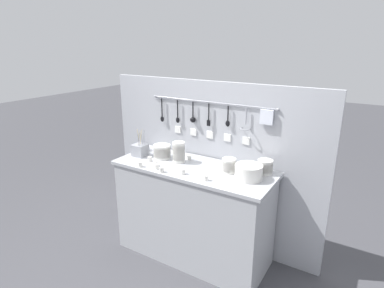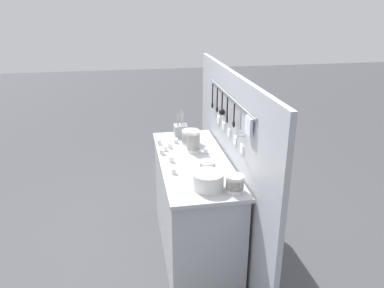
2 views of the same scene
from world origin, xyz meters
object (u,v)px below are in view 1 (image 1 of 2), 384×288
(plate_stack, at_px, (249,172))
(cup_beside_plates, at_px, (183,172))
(cup_back_right, at_px, (162,170))
(cup_mid_row, at_px, (206,178))
(cup_by_caddy, at_px, (155,164))
(cup_centre, at_px, (140,164))
(cup_edge_near, at_px, (157,167))
(bowl_stack_tall_left, at_px, (179,152))
(bowl_stack_short_front, at_px, (162,151))
(cup_front_left, at_px, (150,159))
(cutlery_caddy, at_px, (140,150))
(bowl_stack_back_corner, at_px, (229,166))
(steel_mixing_bowl, at_px, (145,149))
(cup_edge_far, at_px, (189,158))
(bowl_stack_wide_centre, at_px, (265,167))

(plate_stack, height_order, cup_beside_plates, plate_stack)
(cup_back_right, height_order, cup_mid_row, same)
(cup_by_caddy, height_order, cup_centre, same)
(cup_mid_row, bearing_deg, cup_edge_near, -178.38)
(bowl_stack_tall_left, height_order, bowl_stack_short_front, bowl_stack_tall_left)
(cup_front_left, bearing_deg, bowl_stack_tall_left, 27.38)
(cutlery_caddy, bearing_deg, cup_front_left, -22.58)
(cup_by_caddy, height_order, cup_mid_row, same)
(cup_front_left, bearing_deg, cup_mid_row, -8.96)
(cup_beside_plates, bearing_deg, cup_back_right, -161.18)
(bowl_stack_back_corner, distance_m, cup_edge_near, 0.65)
(steel_mixing_bowl, distance_m, cup_back_right, 0.63)
(cup_by_caddy, xyz_separation_m, cup_mid_row, (0.56, -0.03, 0.00))
(bowl_stack_tall_left, bearing_deg, cup_centre, -128.90)
(bowl_stack_tall_left, relative_size, steel_mixing_bowl, 1.97)
(cutlery_caddy, xyz_separation_m, cup_edge_far, (0.49, 0.16, -0.04))
(cup_centre, height_order, cup_front_left, same)
(cup_centre, bearing_deg, cup_by_caddy, 38.61)
(cup_back_right, bearing_deg, bowl_stack_back_corner, 31.34)
(bowl_stack_short_front, distance_m, cup_mid_row, 0.68)
(bowl_stack_tall_left, bearing_deg, cup_beside_plates, -49.12)
(cutlery_caddy, height_order, cup_mid_row, cutlery_caddy)
(bowl_stack_back_corner, bearing_deg, bowl_stack_short_front, -179.11)
(cup_back_right, relative_size, cup_edge_near, 1.00)
(bowl_stack_back_corner, height_order, cup_back_right, bowl_stack_back_corner)
(bowl_stack_tall_left, relative_size, bowl_stack_back_corner, 1.55)
(cup_edge_far, bearing_deg, cup_edge_near, -109.43)
(bowl_stack_short_front, xyz_separation_m, cutlery_caddy, (-0.23, -0.06, -0.01))
(cup_front_left, bearing_deg, cup_edge_near, -34.12)
(cup_centre, distance_m, cup_front_left, 0.16)
(bowl_stack_back_corner, distance_m, cup_beside_plates, 0.41)
(cup_centre, relative_size, cup_mid_row, 1.00)
(cup_by_caddy, xyz_separation_m, cup_front_left, (-0.13, 0.07, 0.00))
(bowl_stack_short_front, bearing_deg, cup_edge_far, 20.25)
(steel_mixing_bowl, distance_m, cup_centre, 0.46)
(plate_stack, distance_m, steel_mixing_bowl, 1.22)
(cup_by_caddy, distance_m, cup_centre, 0.14)
(plate_stack, relative_size, cup_front_left, 5.05)
(cup_by_caddy, distance_m, cup_back_right, 0.16)
(cup_by_caddy, relative_size, cup_back_right, 1.00)
(cup_beside_plates, xyz_separation_m, cup_back_right, (-0.18, -0.06, 0.00))
(bowl_stack_wide_centre, bearing_deg, cup_edge_near, -154.60)
(bowl_stack_wide_centre, relative_size, cup_back_right, 2.87)
(cup_front_left, bearing_deg, cup_by_caddy, -30.26)
(bowl_stack_short_front, relative_size, cup_beside_plates, 3.67)
(bowl_stack_tall_left, bearing_deg, cup_mid_row, -28.88)
(cup_by_caddy, xyz_separation_m, cup_edge_far, (0.18, 0.31, 0.00))
(bowl_stack_short_front, height_order, cutlery_caddy, cutlery_caddy)
(cup_beside_plates, relative_size, cup_back_right, 1.00)
(bowl_stack_short_front, bearing_deg, steel_mixing_bowl, 164.33)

